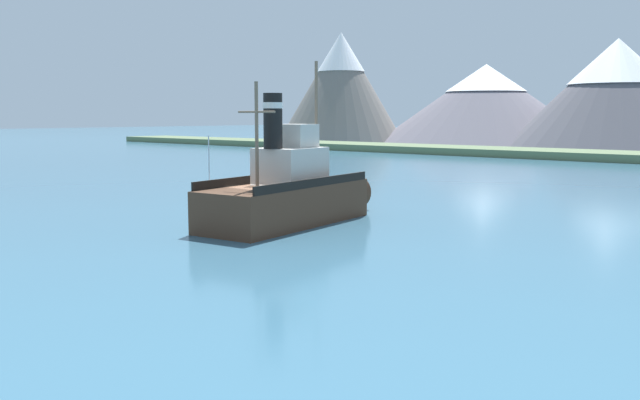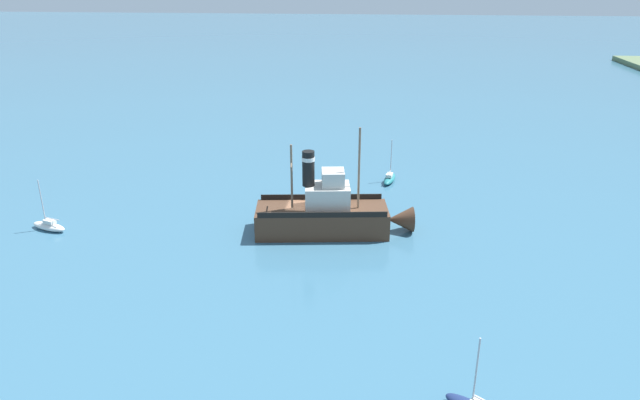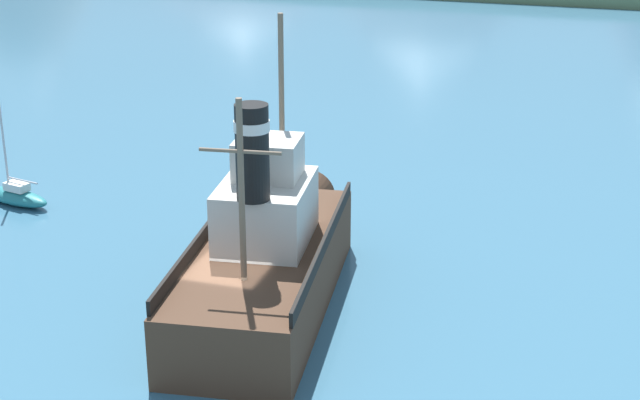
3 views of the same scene
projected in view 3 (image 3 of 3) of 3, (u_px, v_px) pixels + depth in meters
The scene contains 3 objects.
ground_plane at pixel (232, 333), 33.09m from camera, with size 600.00×600.00×0.00m, color #38667F.
old_tugboat at pixel (268, 254), 34.69m from camera, with size 5.91×14.72×9.90m.
sailboat_teal at pixel (15, 195), 44.26m from camera, with size 3.95×1.87×4.90m.
Camera 3 is at (11.65, -27.08, 15.96)m, focal length 55.00 mm.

